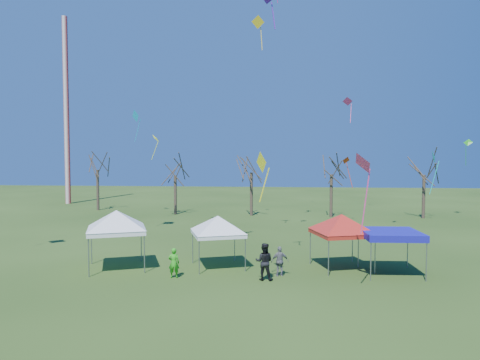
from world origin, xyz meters
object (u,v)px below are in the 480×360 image
object	(u,v)px
tent_white_mid	(218,219)
person_grey	(280,261)
tent_red	(342,218)
tent_blue	(391,234)
tree_0	(97,155)
tree_1	(175,162)
tent_white_west	(116,214)
radio_mast	(66,111)
person_green	(174,263)
tree_2	(251,157)
person_dark	(264,262)
tree_3	(332,159)
tree_4	(424,159)

from	to	relation	value
tent_white_mid	person_grey	bearing A→B (deg)	-23.36
tent_red	tent_blue	size ratio (longest dim) A/B	1.24
tree_0	tent_blue	xyz separation A→B (m)	(27.51, -25.36, -4.36)
tree_1	tent_white_west	distance (m)	23.22
radio_mast	tent_blue	xyz separation A→B (m)	(34.67, -31.98, -10.37)
tent_blue	person_green	bearing A→B (deg)	-170.72
tree_2	tent_white_west	xyz separation A→B (m)	(-5.96, -22.65, -3.23)
person_dark	tree_3	bearing A→B (deg)	-99.31
person_dark	tree_2	bearing A→B (deg)	-79.50
tree_3	tent_blue	world-z (taller)	tree_3
tree_1	person_grey	distance (m)	26.78
tree_3	person_grey	size ratio (longest dim) A/B	5.05
tree_2	person_green	size ratio (longest dim) A/B	5.25
tree_1	tent_red	world-z (taller)	tree_1
radio_mast	person_grey	xyz separation A→B (m)	(28.80, -32.98, -11.72)
tree_4	person_grey	world-z (taller)	tree_4
tree_0	tent_red	bearing A→B (deg)	-44.37
tree_1	tree_3	bearing A→B (deg)	-2.06
person_dark	tent_white_west	bearing A→B (deg)	-5.33
tree_0	person_dark	bearing A→B (deg)	-52.49
tree_1	tent_blue	distance (m)	28.80
tree_1	person_dark	size ratio (longest dim) A/B	3.99
person_green	person_grey	distance (m)	5.53
tree_2	tent_white_west	bearing A→B (deg)	-104.74
tree_4	tree_1	bearing A→B (deg)	178.58
tent_white_west	tent_white_mid	distance (m)	5.68
tree_3	tent_red	bearing A→B (deg)	-94.92
tree_4	tent_red	size ratio (longest dim) A/B	2.05
tent_white_west	person_dark	world-z (taller)	tent_white_west
tree_4	tent_white_mid	size ratio (longest dim) A/B	2.18
tree_1	person_grey	world-z (taller)	tree_1
tree_3	tree_4	distance (m)	9.32
tree_0	tent_white_mid	distance (m)	30.99
tree_0	tent_white_west	size ratio (longest dim) A/B	2.11
tree_4	tent_red	world-z (taller)	tree_4
radio_mast	tree_3	xyz separation A→B (m)	(34.03, -9.96, -6.42)
person_dark	person_green	bearing A→B (deg)	5.49
person_dark	tree_0	bearing A→B (deg)	-47.60
tree_2	tree_4	bearing A→B (deg)	-1.22
radio_mast	tent_white_west	size ratio (longest dim) A/B	6.27
tent_white_west	tent_red	xyz separation A→B (m)	(12.54, 1.15, -0.20)
tent_white_west	tent_red	distance (m)	12.59
tent_red	person_green	world-z (taller)	tent_red
tree_2	tree_3	size ratio (longest dim) A/B	1.03
person_green	tree_1	bearing A→B (deg)	-82.34
tree_2	tree_3	bearing A→B (deg)	-2.27
tree_4	tent_white_west	xyz separation A→B (m)	(-23.68, -22.28, -3.00)
tree_3	tent_red	size ratio (longest dim) A/B	2.06
tent_blue	person_dark	size ratio (longest dim) A/B	1.64
tent_white_west	tree_3	bearing A→B (deg)	57.25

